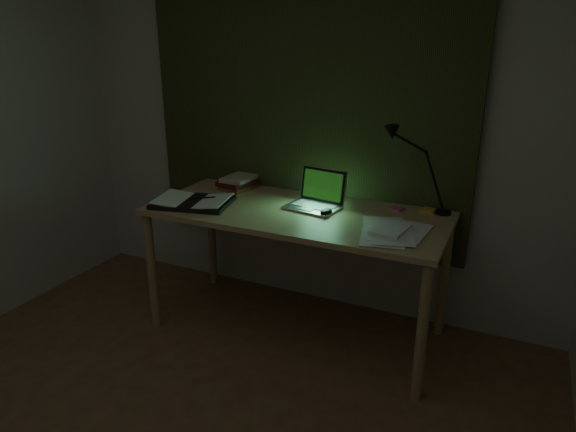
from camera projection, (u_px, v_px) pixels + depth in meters
name	position (u px, v px, depth m)	size (l,w,h in m)	color
wall_back	(306.00, 125.00, 3.39)	(3.50, 0.00, 2.50)	beige
curtain	(303.00, 94.00, 3.28)	(2.20, 0.06, 2.00)	#2D3018
desk	(296.00, 272.00, 3.21)	(1.79, 0.78, 0.82)	tan
laptop	(312.00, 191.00, 3.07)	(0.31, 0.35, 0.23)	#BCBCC1
open_textbook	(193.00, 201.00, 3.18)	(0.46, 0.33, 0.04)	white
book_stack	(238.00, 182.00, 3.49)	(0.19, 0.23, 0.09)	white
loose_papers	(381.00, 227.00, 2.78)	(0.37, 0.39, 0.02)	white
mouse	(326.00, 212.00, 2.99)	(0.06, 0.10, 0.04)	black
sticky_yellow	(428.00, 211.00, 3.04)	(0.08, 0.08, 0.02)	yellow
sticky_pink	(397.00, 209.00, 3.08)	(0.07, 0.07, 0.02)	#D65387
desk_lamp	(447.00, 172.00, 2.93)	(0.33, 0.26, 0.50)	black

